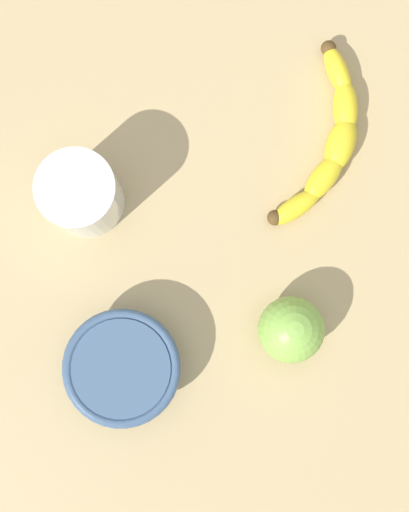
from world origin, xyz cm
name	(u,v)px	position (x,y,z in cm)	size (l,w,h in cm)	color
wooden_tabletop	(238,206)	(0.00, 0.00, 1.50)	(120.00, 120.00, 3.00)	tan
banana	(330,141)	(-7.92, 9.60, 4.62)	(22.14, 9.90, 3.23)	yellow
smoothie_glass	(82,195)	(1.46, -17.19, 7.51)	(8.50, 8.50, 9.02)	silver
ceramic_bowl	(123,367)	(19.61, -10.85, 6.02)	(12.73, 12.73, 5.06)	#3D5675
green_apple_fruit	(291,330)	(13.75, 6.88, 6.63)	(7.26, 7.26, 7.26)	#84B747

